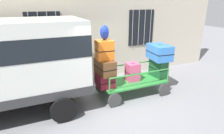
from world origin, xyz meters
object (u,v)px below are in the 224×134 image
suitcase_left_top (104,50)px  suitcase_center_bottom (158,68)px  suitcase_center_middle (159,52)px  suitcase_midleft_bottom (133,72)px  backpack (105,33)px  suitcase_left_middle (105,67)px  suitcase_left_bottom (105,80)px  luggage_cart (133,83)px

suitcase_left_top → suitcase_center_bottom: bearing=0.2°
suitcase_left_top → suitcase_center_middle: suitcase_left_top is taller
suitcase_midleft_bottom → backpack: backpack is taller
suitcase_center_middle → suitcase_midleft_bottom: bearing=178.7°
backpack → suitcase_center_bottom: bearing=-0.5°
suitcase_left_middle → suitcase_midleft_bottom: suitcase_left_middle is taller
suitcase_midleft_bottom → suitcase_left_bottom: bearing=-178.2°
suitcase_left_middle → backpack: size_ratio=1.81×
suitcase_left_bottom → suitcase_left_top: size_ratio=1.13×
luggage_cart → suitcase_left_middle: (-1.03, -0.04, 0.75)m
suitcase_left_bottom → suitcase_center_middle: bearing=0.2°
luggage_cart → suitcase_center_middle: size_ratio=2.50×
suitcase_left_middle → suitcase_left_top: 0.53m
suitcase_left_bottom → suitcase_center_middle: size_ratio=0.72×
suitcase_midleft_bottom → suitcase_center_bottom: 1.03m
luggage_cart → suitcase_left_middle: 1.28m
suitcase_left_middle → suitcase_center_bottom: size_ratio=1.19×
suitcase_left_bottom → suitcase_left_middle: 0.45m
suitcase_left_middle → backpack: 1.05m
suitcase_left_top → suitcase_midleft_bottom: size_ratio=0.95×
luggage_cart → suitcase_center_bottom: bearing=-0.1°
suitcase_midleft_bottom → suitcase_center_bottom: (1.03, -0.03, 0.01)m
suitcase_left_middle → suitcase_center_bottom: suitcase_left_middle is taller
suitcase_midleft_bottom → backpack: bearing=-179.2°
suitcase_left_bottom → suitcase_left_middle: size_ratio=0.84×
suitcase_left_top → suitcase_midleft_bottom: (1.03, 0.04, -0.88)m
luggage_cart → suitcase_left_middle: suitcase_left_middle is taller
suitcase_center_middle → backpack: (-2.04, 0.01, 0.81)m
suitcase_left_top → suitcase_center_middle: size_ratio=0.64×
backpack → luggage_cart: bearing=-1.0°
suitcase_center_bottom → suitcase_center_middle: (-0.00, 0.01, 0.58)m
suitcase_midleft_bottom → backpack: size_ratio=1.41×
luggage_cart → suitcase_left_top: suitcase_left_top is taller
luggage_cart → suitcase_left_middle: bearing=-177.8°
luggage_cart → suitcase_midleft_bottom: (0.00, 0.03, 0.40)m
suitcase_left_middle → suitcase_left_bottom: bearing=90.0°
suitcase_left_top → suitcase_center_middle: bearing=0.4°
suitcase_center_middle → backpack: 2.19m
suitcase_center_bottom → suitcase_midleft_bottom: bearing=178.2°
suitcase_center_bottom → backpack: bearing=179.5°
suitcase_center_middle → suitcase_left_bottom: bearing=-179.8°
suitcase_left_middle → suitcase_center_middle: bearing=1.3°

